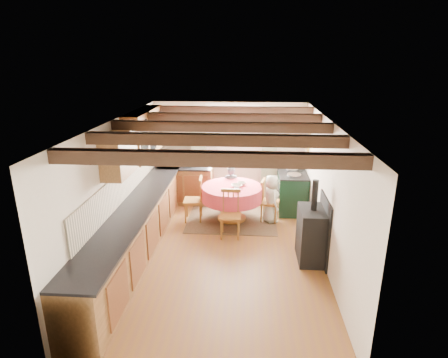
# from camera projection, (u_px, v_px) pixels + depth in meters

# --- Properties ---
(floor) EXTENTS (3.60, 5.50, 0.00)m
(floor) POSITION_uv_depth(u_px,v_px,m) (221.00, 252.00, 6.76)
(floor) COLOR brown
(floor) RESTS_ON ground
(ceiling) EXTENTS (3.60, 5.50, 0.00)m
(ceiling) POSITION_uv_depth(u_px,v_px,m) (221.00, 121.00, 6.01)
(ceiling) COLOR white
(ceiling) RESTS_ON ground
(wall_back) EXTENTS (3.60, 0.00, 2.40)m
(wall_back) POSITION_uv_depth(u_px,v_px,m) (230.00, 152.00, 8.99)
(wall_back) COLOR silver
(wall_back) RESTS_ON ground
(wall_front) EXTENTS (3.60, 0.00, 2.40)m
(wall_front) POSITION_uv_depth(u_px,v_px,m) (200.00, 283.00, 3.78)
(wall_front) COLOR silver
(wall_front) RESTS_ON ground
(wall_left) EXTENTS (0.00, 5.50, 2.40)m
(wall_left) POSITION_uv_depth(u_px,v_px,m) (119.00, 188.00, 6.51)
(wall_left) COLOR silver
(wall_left) RESTS_ON ground
(wall_right) EXTENTS (0.00, 5.50, 2.40)m
(wall_right) POSITION_uv_depth(u_px,v_px,m) (327.00, 193.00, 6.27)
(wall_right) COLOR silver
(wall_right) RESTS_ON ground
(beam_a) EXTENTS (3.60, 0.16, 0.16)m
(beam_a) POSITION_uv_depth(u_px,v_px,m) (206.00, 159.00, 4.15)
(beam_a) COLOR #3C281B
(beam_a) RESTS_ON ceiling
(beam_b) EXTENTS (3.60, 0.16, 0.16)m
(beam_b) POSITION_uv_depth(u_px,v_px,m) (215.00, 140.00, 5.09)
(beam_b) COLOR #3C281B
(beam_b) RESTS_ON ceiling
(beam_c) EXTENTS (3.60, 0.16, 0.16)m
(beam_c) POSITION_uv_depth(u_px,v_px,m) (221.00, 127.00, 6.04)
(beam_c) COLOR #3C281B
(beam_c) RESTS_ON ceiling
(beam_d) EXTENTS (3.60, 0.16, 0.16)m
(beam_d) POSITION_uv_depth(u_px,v_px,m) (225.00, 117.00, 6.99)
(beam_d) COLOR #3C281B
(beam_d) RESTS_ON ceiling
(beam_e) EXTENTS (3.60, 0.16, 0.16)m
(beam_e) POSITION_uv_depth(u_px,v_px,m) (228.00, 110.00, 7.94)
(beam_e) COLOR #3C281B
(beam_e) RESTS_ON ceiling
(splash_left) EXTENTS (0.02, 4.50, 0.55)m
(splash_left) POSITION_uv_depth(u_px,v_px,m) (125.00, 183.00, 6.79)
(splash_left) COLOR beige
(splash_left) RESTS_ON wall_left
(splash_back) EXTENTS (1.40, 0.02, 0.55)m
(splash_back) POSITION_uv_depth(u_px,v_px,m) (189.00, 152.00, 9.04)
(splash_back) COLOR beige
(splash_back) RESTS_ON wall_back
(base_cabinet_left) EXTENTS (0.60, 5.30, 0.88)m
(base_cabinet_left) POSITION_uv_depth(u_px,v_px,m) (139.00, 228.00, 6.73)
(base_cabinet_left) COLOR #99663A
(base_cabinet_left) RESTS_ON floor
(base_cabinet_back) EXTENTS (1.30, 0.60, 0.88)m
(base_cabinet_back) POSITION_uv_depth(u_px,v_px,m) (186.00, 185.00, 9.02)
(base_cabinet_back) COLOR #99663A
(base_cabinet_back) RESTS_ON floor
(worktop_left) EXTENTS (0.64, 5.30, 0.04)m
(worktop_left) POSITION_uv_depth(u_px,v_px,m) (138.00, 205.00, 6.58)
(worktop_left) COLOR black
(worktop_left) RESTS_ON base_cabinet_left
(worktop_back) EXTENTS (1.30, 0.64, 0.04)m
(worktop_back) POSITION_uv_depth(u_px,v_px,m) (185.00, 167.00, 8.85)
(worktop_back) COLOR black
(worktop_back) RESTS_ON base_cabinet_back
(wall_cabinet_glass) EXTENTS (0.34, 1.80, 0.90)m
(wall_cabinet_glass) POSITION_uv_depth(u_px,v_px,m) (144.00, 133.00, 7.40)
(wall_cabinet_glass) COLOR #99663A
(wall_cabinet_glass) RESTS_ON wall_left
(wall_cabinet_solid) EXTENTS (0.34, 0.90, 0.70)m
(wall_cabinet_solid) POSITION_uv_depth(u_px,v_px,m) (119.00, 154.00, 5.99)
(wall_cabinet_solid) COLOR #99663A
(wall_cabinet_solid) RESTS_ON wall_left
(window_frame) EXTENTS (1.34, 0.03, 1.54)m
(window_frame) POSITION_uv_depth(u_px,v_px,m) (234.00, 136.00, 8.85)
(window_frame) COLOR white
(window_frame) RESTS_ON wall_back
(window_pane) EXTENTS (1.20, 0.01, 1.40)m
(window_pane) POSITION_uv_depth(u_px,v_px,m) (234.00, 136.00, 8.85)
(window_pane) COLOR white
(window_pane) RESTS_ON wall_back
(curtain_left) EXTENTS (0.35, 0.10, 2.10)m
(curtain_left) POSITION_uv_depth(u_px,v_px,m) (199.00, 157.00, 8.98)
(curtain_left) COLOR #98B58C
(curtain_left) RESTS_ON wall_back
(curtain_right) EXTENTS (0.35, 0.10, 2.10)m
(curtain_right) POSITION_uv_depth(u_px,v_px,m) (269.00, 158.00, 8.87)
(curtain_right) COLOR #98B58C
(curtain_right) RESTS_ON wall_back
(curtain_rod) EXTENTS (2.00, 0.03, 0.03)m
(curtain_rod) POSITION_uv_depth(u_px,v_px,m) (234.00, 111.00, 8.58)
(curtain_rod) COLOR black
(curtain_rod) RESTS_ON wall_back
(wall_picture) EXTENTS (0.04, 0.50, 0.60)m
(wall_picture) POSITION_uv_depth(u_px,v_px,m) (308.00, 137.00, 8.29)
(wall_picture) COLOR gold
(wall_picture) RESTS_ON wall_right
(wall_plate) EXTENTS (0.30, 0.02, 0.30)m
(wall_plate) POSITION_uv_depth(u_px,v_px,m) (274.00, 133.00, 8.74)
(wall_plate) COLOR silver
(wall_plate) RESTS_ON wall_back
(rug) EXTENTS (1.91, 1.49, 0.01)m
(rug) POSITION_uv_depth(u_px,v_px,m) (232.00, 220.00, 8.11)
(rug) COLOR #3C2C1B
(rug) RESTS_ON floor
(dining_table) EXTENTS (1.29, 1.29, 0.78)m
(dining_table) POSITION_uv_depth(u_px,v_px,m) (232.00, 203.00, 8.00)
(dining_table) COLOR #CB3C43
(dining_table) RESTS_ON floor
(chair_near) EXTENTS (0.41, 0.43, 0.95)m
(chair_near) POSITION_uv_depth(u_px,v_px,m) (230.00, 214.00, 7.22)
(chair_near) COLOR brown
(chair_near) RESTS_ON floor
(chair_left) EXTENTS (0.46, 0.44, 0.97)m
(chair_left) POSITION_uv_depth(u_px,v_px,m) (193.00, 199.00, 7.97)
(chair_left) COLOR brown
(chair_left) RESTS_ON floor
(chair_right) EXTENTS (0.48, 0.47, 0.92)m
(chair_right) POSITION_uv_depth(u_px,v_px,m) (270.00, 201.00, 7.95)
(chair_right) COLOR brown
(chair_right) RESTS_ON floor
(aga_range) EXTENTS (0.65, 1.00, 0.92)m
(aga_range) POSITION_uv_depth(u_px,v_px,m) (292.00, 192.00, 8.50)
(aga_range) COLOR black
(aga_range) RESTS_ON floor
(cast_iron_stove) EXTENTS (0.44, 0.73, 1.47)m
(cast_iron_stove) POSITION_uv_depth(u_px,v_px,m) (313.00, 221.00, 6.31)
(cast_iron_stove) COLOR black
(cast_iron_stove) RESTS_ON floor
(child_far) EXTENTS (0.40, 0.27, 1.06)m
(child_far) POSITION_uv_depth(u_px,v_px,m) (231.00, 188.00, 8.51)
(child_far) COLOR #515D64
(child_far) RESTS_ON floor
(child_right) EXTENTS (0.46, 0.58, 1.04)m
(child_right) POSITION_uv_depth(u_px,v_px,m) (271.00, 199.00, 7.89)
(child_right) COLOR beige
(child_right) RESTS_ON floor
(bowl_a) EXTENTS (0.23, 0.23, 0.06)m
(bowl_a) POSITION_uv_depth(u_px,v_px,m) (237.00, 186.00, 7.83)
(bowl_a) COLOR silver
(bowl_a) RESTS_ON dining_table
(bowl_b) EXTENTS (0.20, 0.20, 0.06)m
(bowl_b) POSITION_uv_depth(u_px,v_px,m) (242.00, 184.00, 7.95)
(bowl_b) COLOR silver
(bowl_b) RESTS_ON dining_table
(cup) EXTENTS (0.14, 0.14, 0.09)m
(cup) POSITION_uv_depth(u_px,v_px,m) (237.00, 190.00, 7.52)
(cup) COLOR silver
(cup) RESTS_ON dining_table
(canister_tall) EXTENTS (0.14, 0.14, 0.23)m
(canister_tall) POSITION_uv_depth(u_px,v_px,m) (172.00, 160.00, 8.91)
(canister_tall) COLOR #262628
(canister_tall) RESTS_ON worktop_back
(canister_wide) EXTENTS (0.17, 0.17, 0.19)m
(canister_wide) POSITION_uv_depth(u_px,v_px,m) (190.00, 161.00, 8.88)
(canister_wide) COLOR #262628
(canister_wide) RESTS_ON worktop_back
(canister_slim) EXTENTS (0.09, 0.09, 0.25)m
(canister_slim) POSITION_uv_depth(u_px,v_px,m) (195.00, 162.00, 8.73)
(canister_slim) COLOR #262628
(canister_slim) RESTS_ON worktop_back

